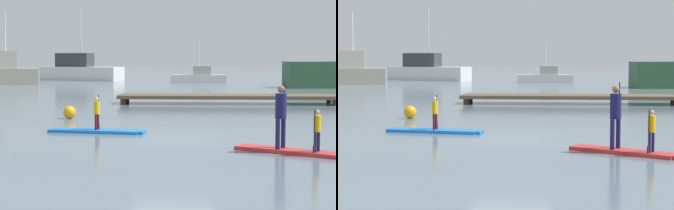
{
  "view_description": "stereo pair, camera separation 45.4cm",
  "coord_description": "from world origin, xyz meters",
  "views": [
    {
      "loc": [
        0.93,
        -18.8,
        2.55
      ],
      "look_at": [
        -0.24,
        1.81,
        0.9
      ],
      "focal_mm": 66.93,
      "sensor_mm": 36.0,
      "label": 1
    },
    {
      "loc": [
        1.39,
        -18.77,
        2.55
      ],
      "look_at": [
        -0.24,
        1.81,
        0.9
      ],
      "focal_mm": 66.93,
      "sensor_mm": 36.0,
      "label": 2
    }
  ],
  "objects": [
    {
      "name": "ground_plane",
      "position": [
        0.0,
        0.0,
        0.0
      ],
      "size": [
        240.0,
        240.0,
        0.0
      ],
      "primitive_type": "plane",
      "color": "slate"
    },
    {
      "name": "paddleboard_near",
      "position": [
        -2.57,
        1.5,
        0.05
      ],
      "size": [
        3.27,
        1.19,
        0.1
      ],
      "color": "blue",
      "rests_on": "ground"
    },
    {
      "name": "paddler_child_solo",
      "position": [
        -2.56,
        1.51,
        0.7
      ],
      "size": [
        0.22,
        0.38,
        1.14
      ],
      "color": "#4C1419",
      "rests_on": "paddleboard_near"
    },
    {
      "name": "paddleboard_far",
      "position": [
        3.2,
        -2.52,
        0.05
      ],
      "size": [
        2.85,
        2.02,
        0.1
      ],
      "color": "red",
      "rests_on": "ground"
    },
    {
      "name": "paddler_adult",
      "position": [
        2.96,
        -2.36,
        1.05
      ],
      "size": [
        0.4,
        0.46,
        1.74
      ],
      "color": "#19194C",
      "rests_on": "paddleboard_far"
    },
    {
      "name": "paddler_child_front",
      "position": [
        3.8,
        -2.9,
        0.7
      ],
      "size": [
        0.26,
        0.34,
        1.09
      ],
      "color": "#19194C",
      "rests_on": "paddleboard_far"
    },
    {
      "name": "motor_boat_small_navy",
      "position": [
        0.53,
        39.06,
        0.53
      ],
      "size": [
        5.08,
        1.24,
        3.84
      ],
      "color": "silver",
      "rests_on": "ground"
    },
    {
      "name": "trawler_grey_distant",
      "position": [
        -11.5,
        43.73,
        0.99
      ],
      "size": [
        8.68,
        4.95,
        7.14
      ],
      "color": "silver",
      "rests_on": "ground"
    },
    {
      "name": "floating_dock",
      "position": [
        2.19,
        13.94,
        0.38
      ],
      "size": [
        11.41,
        2.15,
        0.47
      ],
      "color": "brown",
      "rests_on": "ground"
    },
    {
      "name": "mooring_buoy_mid",
      "position": [
        -4.45,
        5.97,
        0.25
      ],
      "size": [
        0.51,
        0.51,
        0.51
      ],
      "primitive_type": "sphere",
      "color": "orange",
      "rests_on": "ground"
    }
  ]
}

